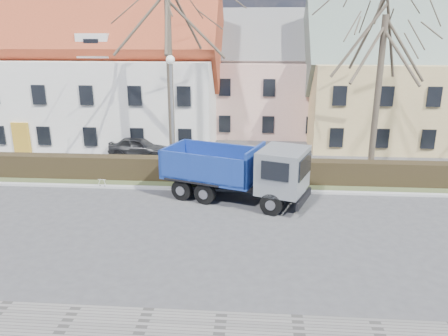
# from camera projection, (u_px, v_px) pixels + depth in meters

# --- Properties ---
(ground) EXTENTS (120.00, 120.00, 0.00)m
(ground) POSITION_uv_depth(u_px,v_px,m) (182.00, 226.00, 18.97)
(ground) COLOR #434345
(curb_far) EXTENTS (80.00, 0.30, 0.12)m
(curb_far) POSITION_uv_depth(u_px,v_px,m) (197.00, 189.00, 23.33)
(curb_far) COLOR #B0B0AF
(curb_far) RESTS_ON ground
(grass_strip) EXTENTS (80.00, 3.00, 0.10)m
(grass_strip) POSITION_uv_depth(u_px,v_px,m) (200.00, 179.00, 24.85)
(grass_strip) COLOR #44512D
(grass_strip) RESTS_ON ground
(hedge) EXTENTS (60.00, 0.90, 1.30)m
(hedge) POSITION_uv_depth(u_px,v_px,m) (200.00, 170.00, 24.49)
(hedge) COLOR black
(hedge) RESTS_ON ground
(building_white) EXTENTS (26.80, 10.80, 9.50)m
(building_white) POSITION_uv_depth(u_px,v_px,m) (49.00, 77.00, 33.73)
(building_white) COLOR white
(building_white) RESTS_ON ground
(building_pink) EXTENTS (10.80, 8.80, 8.00)m
(building_pink) POSITION_uv_depth(u_px,v_px,m) (268.00, 83.00, 36.53)
(building_pink) COLOR #DAA89A
(building_pink) RESTS_ON ground
(building_yellow) EXTENTS (18.80, 10.80, 8.50)m
(building_yellow) POSITION_uv_depth(u_px,v_px,m) (429.00, 86.00, 32.73)
(building_yellow) COLOR #D8B976
(building_yellow) RESTS_ON ground
(tree_1) EXTENTS (9.20, 9.20, 12.65)m
(tree_1) POSITION_uv_depth(u_px,v_px,m) (169.00, 64.00, 25.32)
(tree_1) COLOR #483E32
(tree_1) RESTS_ON ground
(tree_2) EXTENTS (8.00, 8.00, 11.00)m
(tree_2) POSITION_uv_depth(u_px,v_px,m) (379.00, 80.00, 24.70)
(tree_2) COLOR #483E32
(tree_2) RESTS_ON ground
(dump_truck) EXTENTS (7.95, 5.10, 2.98)m
(dump_truck) POSITION_uv_depth(u_px,v_px,m) (230.00, 171.00, 21.70)
(dump_truck) COLOR navy
(dump_truck) RESTS_ON ground
(streetlight) EXTENTS (0.54, 0.54, 6.96)m
(streetlight) POSITION_uv_depth(u_px,v_px,m) (172.00, 117.00, 24.72)
(streetlight) COLOR #959698
(streetlight) RESTS_ON ground
(cart_frame) EXTENTS (0.65, 0.41, 0.56)m
(cart_frame) POSITION_uv_depth(u_px,v_px,m) (99.00, 183.00, 23.58)
(cart_frame) COLOR silver
(cart_frame) RESTS_ON ground
(parked_car_a) EXTENTS (4.26, 2.15, 1.39)m
(parked_car_a) POSITION_uv_depth(u_px,v_px,m) (139.00, 147.00, 29.39)
(parked_car_a) COLOR #28292B
(parked_car_a) RESTS_ON ground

